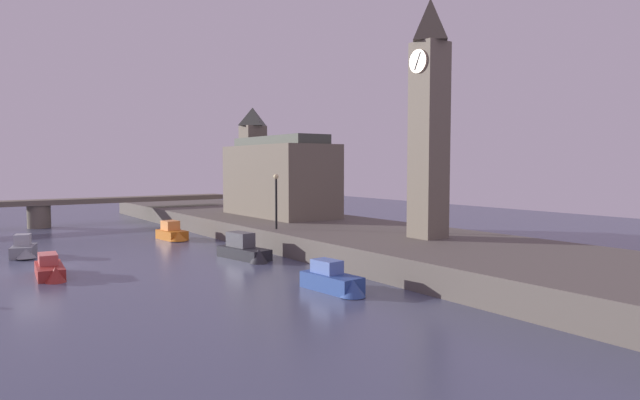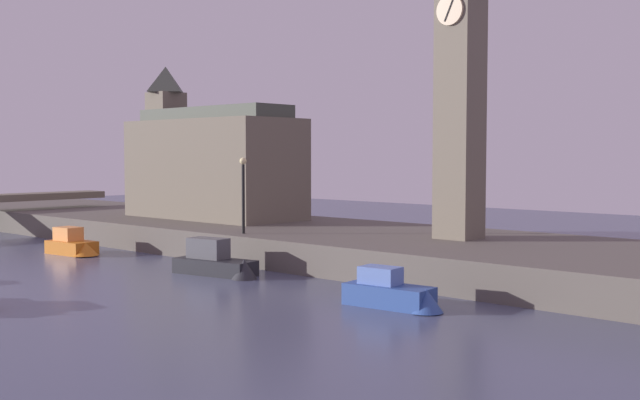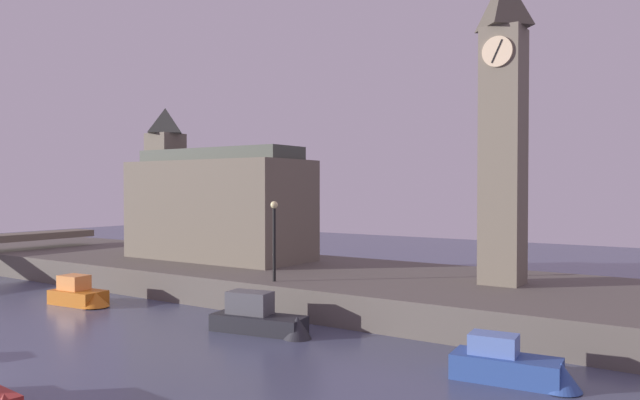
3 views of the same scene
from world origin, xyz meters
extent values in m
cube|color=#5B544C|center=(0.00, 20.00, 0.75)|extent=(70.00, 12.00, 1.50)
cube|color=#6B6051|center=(11.35, 20.57, 7.52)|extent=(1.85, 1.85, 12.05)
cylinder|color=beige|center=(11.35, 19.58, 12.30)|extent=(1.41, 0.12, 1.41)
cube|color=black|center=(11.35, 19.51, 12.30)|extent=(0.53, 0.04, 1.05)
cube|color=#6B6051|center=(-6.95, 20.61, 4.63)|extent=(12.01, 5.42, 6.26)
cube|color=#6B6051|center=(-11.94, 20.61, 5.64)|extent=(2.03, 2.03, 8.29)
pyramid|color=#474C42|center=(-11.94, 20.61, 10.67)|extent=(2.23, 2.23, 1.76)
cube|color=#42473D|center=(-6.95, 20.61, 8.16)|extent=(11.41, 3.25, 0.80)
cylinder|color=black|center=(1.86, 15.15, 3.28)|extent=(0.16, 0.16, 3.55)
sphere|color=#F2E099|center=(1.86, 15.15, 5.23)|extent=(0.36, 0.36, 0.36)
cube|color=#2D4C93|center=(14.41, 10.92, 0.40)|extent=(3.41, 1.65, 0.80)
cube|color=#5B7AC1|center=(14.02, 10.92, 1.12)|extent=(1.54, 1.08, 0.64)
cone|color=#2D4C93|center=(16.06, 10.92, 0.44)|extent=(1.32, 1.32, 0.82)
cube|color=#232328|center=(3.84, 11.57, 0.36)|extent=(4.22, 2.14, 0.71)
cube|color=#515156|center=(3.36, 11.57, 1.19)|extent=(2.01, 1.33, 0.95)
cone|color=#232328|center=(5.85, 11.57, 0.39)|extent=(1.52, 1.52, 1.01)
cube|color=orange|center=(-7.79, 10.96, 0.37)|extent=(3.02, 1.81, 0.74)
cube|color=#FF9947|center=(-8.14, 10.96, 1.12)|extent=(1.50, 1.21, 0.75)
cone|color=orange|center=(-6.35, 10.96, 0.41)|extent=(1.51, 1.51, 0.72)
camera|label=1|loc=(35.77, -4.57, 6.09)|focal=31.05mm
camera|label=2|loc=(31.23, -11.43, 5.56)|focal=43.18mm
camera|label=3|loc=(19.99, -7.87, 6.07)|focal=33.76mm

